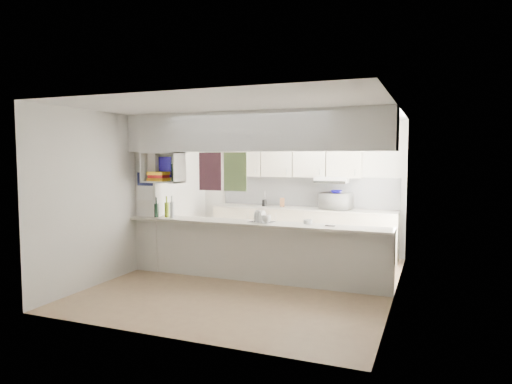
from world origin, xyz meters
The scene contains 16 objects.
floor centered at (0.00, 0.00, 0.00)m, with size 4.80×4.80×0.00m, color #9E7B5B.
ceiling centered at (0.00, 0.00, 2.60)m, with size 4.80×4.80×0.00m, color white.
wall_back centered at (0.00, 2.40, 1.30)m, with size 4.20×4.20×0.00m, color silver.
wall_left centered at (-2.10, 0.00, 1.30)m, with size 4.80×4.80×0.00m, color silver.
wall_right centered at (2.10, 0.00, 1.30)m, with size 4.80×4.80×0.00m, color silver.
servery_partition centered at (-0.17, 0.00, 1.66)m, with size 4.20×0.50×2.60m.
cubby_shelf centered at (-1.57, -0.06, 1.71)m, with size 0.65×0.35×0.50m.
kitchen_run centered at (0.16, 2.14, 0.83)m, with size 3.60×0.63×2.24m.
microwave centered at (0.85, 2.13, 1.07)m, with size 0.56×0.38×0.31m, color white.
bowl centered at (0.85, 2.12, 1.26)m, with size 0.22×0.22×0.05m, color #130C85.
dish_rack centered at (0.14, -0.01, 1.00)m, with size 0.40×0.32×0.20m.
cup centered at (0.24, -0.06, 0.99)m, with size 0.14×0.14×0.11m, color white.
wine_bottles centered at (-1.54, -0.05, 1.05)m, with size 0.37×0.15×0.37m.
plastic_tubs centered at (0.86, 0.10, 0.95)m, with size 0.49×0.17×0.07m.
utensil_jar centered at (-0.62, 2.15, 0.99)m, with size 0.10×0.10×0.13m, color black.
knife_block centered at (-0.25, 2.18, 1.01)m, with size 0.09×0.07×0.18m, color brown.
Camera 1 is at (2.58, -6.45, 1.93)m, focal length 32.00 mm.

